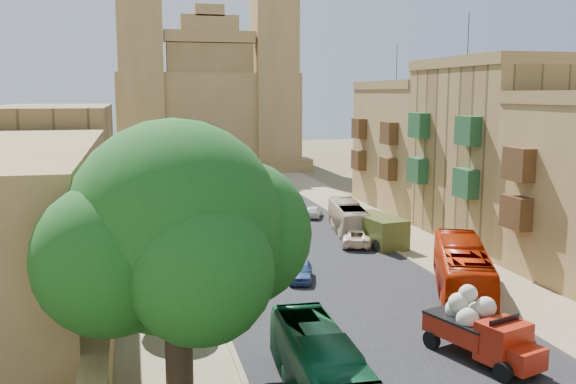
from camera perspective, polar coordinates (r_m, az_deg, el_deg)
name	(u,v)px	position (r m, az deg, el deg)	size (l,w,h in m)	color
road_surface	(276,234)	(51.37, -1.05, -3.74)	(14.00, 140.00, 0.01)	black
sidewalk_east	(387,228)	(54.19, 8.82, -3.19)	(5.00, 140.00, 0.01)	#867657
sidewalk_west	(155,240)	(50.23, -11.72, -4.22)	(5.00, 140.00, 0.01)	#867657
kerb_east	(359,229)	(53.29, 6.33, -3.28)	(0.25, 140.00, 0.12)	#867657
kerb_west	(188,238)	(50.35, -8.87, -4.05)	(0.25, 140.00, 0.12)	#867657
townhouse_c	(493,149)	(51.67, 17.77, 3.66)	(9.00, 14.00, 17.40)	olive
townhouse_d	(415,145)	(64.06, 11.23, 4.15)	(9.00, 14.00, 15.90)	olive
west_wall	(110,265)	(40.31, -15.54, -6.27)	(1.00, 40.00, 1.80)	olive
west_building_low	(2,222)	(38.27, -24.10, -2.45)	(10.00, 28.00, 8.40)	olive
west_building_mid	(55,160)	(63.65, -19.98, 2.71)	(10.00, 22.00, 10.00)	olive
church	(206,104)	(98.19, -7.31, 7.76)	(28.00, 22.50, 36.30)	olive
ficus_tree	(178,235)	(23.56, -9.72, -3.75)	(10.30, 9.48, 10.30)	#3B2B1D
street_tree_a	(156,254)	(31.92, -11.67, -5.44)	(3.31, 3.31, 5.09)	#3B2B1D
street_tree_b	(149,207)	(43.62, -12.25, -1.35)	(3.52, 3.52, 5.41)	#3B2B1D
street_tree_c	(145,182)	(55.46, -12.57, 0.92)	(3.65, 3.65, 5.61)	#3B2B1D
street_tree_d	(143,173)	(67.44, -12.76, 1.70)	(3.00, 3.00, 4.62)	#3B2B1D
red_truck	(481,329)	(28.66, 16.80, -11.59)	(3.45, 5.57, 3.07)	#A01D0C
olive_pickup	(377,231)	(48.02, 7.95, -3.42)	(3.10, 5.58, 2.18)	#444C1C
bus_green_north	(322,371)	(23.91, 3.03, -15.58)	(2.17, 9.27, 2.58)	#15633A
bus_red_east	(462,270)	(36.83, 15.22, -6.74)	(2.50, 10.69, 2.98)	#B22203
bus_cream_east	(348,218)	(51.74, 5.36, -2.30)	(2.08, 8.89, 2.48)	beige
car_blue_a	(301,271)	(38.76, 1.14, -7.04)	(1.37, 3.39, 1.16)	#3D5C9C
car_white_a	(241,229)	(50.58, -4.19, -3.31)	(1.21, 3.47, 1.14)	beige
car_cream	(356,237)	(47.86, 6.08, -3.97)	(2.07, 4.49, 1.25)	#FFE6C4
car_dkblue	(206,197)	(66.71, -7.26, -0.41)	(1.59, 3.90, 1.13)	#15284E
car_white_b	(314,211)	(58.09, 2.28, -1.73)	(1.31, 3.25, 1.11)	silver
car_blue_b	(210,178)	(80.59, -6.93, 1.26)	(1.44, 4.14, 1.36)	#4160C6
pedestrian_a	(487,275)	(38.39, 17.26, -7.09)	(0.67, 0.44, 1.83)	black
pedestrian_c	(444,257)	(42.12, 13.70, -5.67)	(0.95, 0.40, 1.63)	#323233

